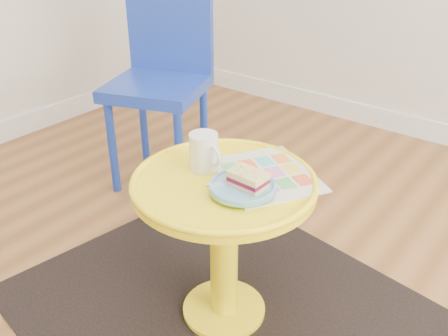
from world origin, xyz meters
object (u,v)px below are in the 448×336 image
Objects in this scene: side_table at (224,222)px; mug at (204,151)px; chair at (162,70)px; newspaper at (266,175)px; plate at (242,188)px.

mug reaches higher than side_table.
side_table is 1.02m from chair.
newspaper is at bearing -49.68° from chair.
chair is at bearing 144.39° from side_table.
plate reaches higher than side_table.
mug is at bearing 167.64° from side_table.
chair is 3.03× the size of newspaper.
mug is 0.67× the size of plate.
plate is (0.17, -0.04, -0.04)m from mug.
chair is at bearing 154.92° from mug.
side_table is at bearing 163.20° from plate.
chair is 7.62× the size of mug.
side_table is at bearing 0.40° from mug.
chair is (-0.82, 0.59, 0.17)m from side_table.
side_table is 0.19m from newspaper.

